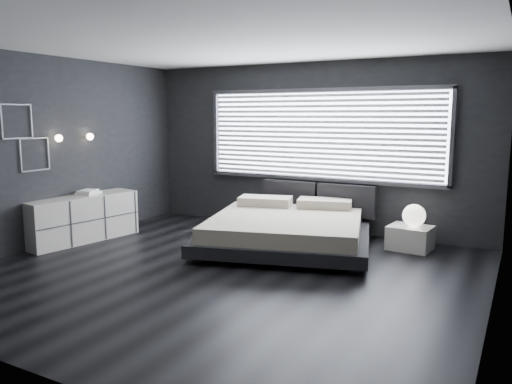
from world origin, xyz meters
The scene contains 12 objects.
room centered at (0.00, 0.00, 1.40)m, with size 6.04×6.00×2.80m.
window centered at (0.20, 2.70, 1.61)m, with size 4.14×0.09×1.52m.
headboard centered at (0.19, 2.64, 0.57)m, with size 1.96×0.16×0.52m.
sconce_near centered at (-2.88, 0.05, 1.60)m, with size 0.18×0.11×0.11m.
sconce_far centered at (-2.88, 0.65, 1.60)m, with size 0.18×0.11×0.11m.
wall_art_upper centered at (-2.98, -0.55, 1.85)m, with size 0.01×0.48×0.48m.
wall_art_lower centered at (-2.98, -0.30, 1.38)m, with size 0.01×0.48×0.48m.
bed centered at (0.18, 1.45, 0.29)m, with size 2.89×2.82×0.61m.
nightstand centered at (1.80, 2.22, 0.17)m, with size 0.59×0.49×0.34m, color silver.
orb_lamp centered at (1.84, 2.22, 0.51)m, with size 0.32×0.32×0.32m, color white.
dresser centered at (-2.78, 0.31, 0.35)m, with size 0.78×1.83×0.71m.
book_stack centered at (-2.79, 0.47, 0.74)m, with size 0.33×0.40×0.07m.
Camera 1 is at (3.21, -5.04, 1.94)m, focal length 35.00 mm.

